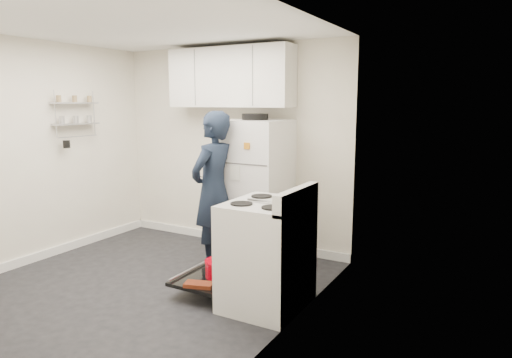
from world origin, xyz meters
The scene contains 7 objects.
room centered at (-0.03, 0.03, 1.21)m, with size 3.21×3.21×2.51m.
electric_range centered at (1.26, 0.15, 0.47)m, with size 0.66×0.76×1.10m.
open_oven_door centered at (0.72, 0.16, 0.19)m, with size 0.55×0.72×0.23m.
refrigerator centered at (0.54, 1.25, 0.81)m, with size 0.72×0.74×1.68m.
upper_cabinets centered at (0.10, 1.43, 2.10)m, with size 1.60×0.33×0.70m, color silver.
wall_shelf_rack centered at (-1.52, 0.49, 1.68)m, with size 0.14×0.60×0.61m.
person centered at (0.30, 0.75, 0.86)m, with size 0.63×0.41×1.72m, color black.
Camera 1 is at (3.08, -3.27, 1.80)m, focal length 32.00 mm.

